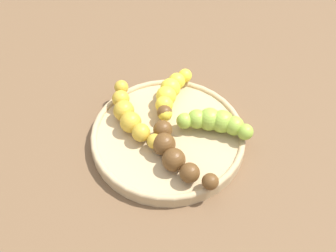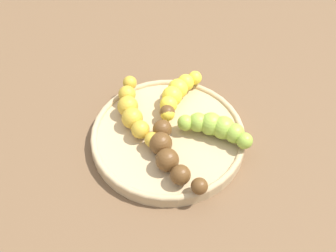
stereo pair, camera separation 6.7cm
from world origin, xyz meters
name	(u,v)px [view 1 (the left image)]	position (x,y,z in m)	size (l,w,h in m)	color
ground_plane	(168,142)	(0.00, 0.00, 0.00)	(2.40, 2.40, 0.00)	brown
fruit_bowl	(168,137)	(0.00, 0.00, 0.01)	(0.24, 0.24, 0.02)	tan
banana_spotted	(130,115)	(-0.05, -0.03, 0.04)	(0.15, 0.06, 0.03)	gold
banana_overripe	(174,150)	(0.04, -0.02, 0.04)	(0.16, 0.07, 0.03)	#593819
banana_green	(215,122)	(0.04, 0.06, 0.04)	(0.10, 0.08, 0.04)	#8CAD38
banana_yellow	(170,93)	(-0.06, 0.05, 0.04)	(0.07, 0.10, 0.03)	yellow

